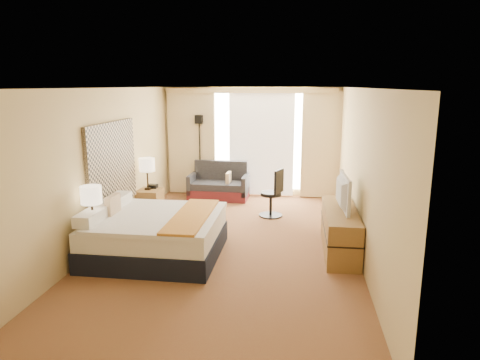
# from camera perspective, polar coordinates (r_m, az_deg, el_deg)

# --- Properties ---
(floor) EXTENTS (4.20, 7.00, 0.02)m
(floor) POSITION_cam_1_polar(r_m,az_deg,el_deg) (7.31, -1.57, -8.65)
(floor) COLOR #612A1B
(floor) RESTS_ON ground
(ceiling) EXTENTS (4.20, 7.00, 0.02)m
(ceiling) POSITION_cam_1_polar(r_m,az_deg,el_deg) (6.82, -1.70, 12.18)
(ceiling) COLOR silver
(ceiling) RESTS_ON wall_back
(wall_back) EXTENTS (4.20, 0.02, 2.60)m
(wall_back) POSITION_cam_1_polar(r_m,az_deg,el_deg) (10.38, 1.52, 5.09)
(wall_back) COLOR tan
(wall_back) RESTS_ON ground
(wall_front) EXTENTS (4.20, 0.02, 2.60)m
(wall_front) POSITION_cam_1_polar(r_m,az_deg,el_deg) (3.67, -10.67, -9.14)
(wall_front) COLOR tan
(wall_front) RESTS_ON ground
(wall_left) EXTENTS (0.02, 7.00, 2.60)m
(wall_left) POSITION_cam_1_polar(r_m,az_deg,el_deg) (7.58, -17.51, 1.75)
(wall_left) COLOR tan
(wall_left) RESTS_ON ground
(wall_right) EXTENTS (0.02, 7.00, 2.60)m
(wall_right) POSITION_cam_1_polar(r_m,az_deg,el_deg) (6.93, 15.77, 0.89)
(wall_right) COLOR tan
(wall_right) RESTS_ON ground
(headboard) EXTENTS (0.06, 1.85, 1.50)m
(headboard) POSITION_cam_1_polar(r_m,az_deg,el_deg) (7.74, -16.61, 1.87)
(headboard) COLOR black
(headboard) RESTS_ON wall_left
(nightstand_left) EXTENTS (0.45, 0.52, 0.55)m
(nightstand_left) POSITION_cam_1_polar(r_m,az_deg,el_deg) (6.84, -18.92, -8.43)
(nightstand_left) COLOR olive
(nightstand_left) RESTS_ON floor
(nightstand_right) EXTENTS (0.45, 0.52, 0.55)m
(nightstand_right) POSITION_cam_1_polar(r_m,az_deg,el_deg) (9.02, -11.88, -2.95)
(nightstand_right) COLOR olive
(nightstand_right) RESTS_ON floor
(media_dresser) EXTENTS (0.50, 1.80, 0.70)m
(media_dresser) POSITION_cam_1_polar(r_m,az_deg,el_deg) (7.14, 13.16, -6.53)
(media_dresser) COLOR olive
(media_dresser) RESTS_ON floor
(window) EXTENTS (2.30, 0.02, 2.30)m
(window) POSITION_cam_1_polar(r_m,az_deg,el_deg) (10.32, 2.89, 5.15)
(window) COLOR white
(window) RESTS_ON wall_back
(curtains) EXTENTS (4.12, 0.19, 2.56)m
(curtains) POSITION_cam_1_polar(r_m,az_deg,el_deg) (10.25, 1.44, 5.62)
(curtains) COLOR beige
(curtains) RESTS_ON floor
(bed) EXTENTS (1.97, 1.80, 0.96)m
(bed) POSITION_cam_1_polar(r_m,az_deg,el_deg) (6.90, -11.19, -7.11)
(bed) COLOR black
(bed) RESTS_ON floor
(loveseat) EXTENTS (1.40, 0.77, 0.87)m
(loveseat) POSITION_cam_1_polar(r_m,az_deg,el_deg) (10.19, -2.79, -0.86)
(loveseat) COLOR maroon
(loveseat) RESTS_ON floor
(floor_lamp) EXTENTS (0.25, 0.25, 1.95)m
(floor_lamp) POSITION_cam_1_polar(r_m,az_deg,el_deg) (10.38, -5.42, 5.47)
(floor_lamp) COLOR black
(floor_lamp) RESTS_ON floor
(desk_chair) EXTENTS (0.49, 0.49, 0.99)m
(desk_chair) POSITION_cam_1_polar(r_m,az_deg,el_deg) (8.74, 4.45, -2.08)
(desk_chair) COLOR black
(desk_chair) RESTS_ON floor
(lamp_left) EXTENTS (0.31, 0.31, 0.65)m
(lamp_left) POSITION_cam_1_polar(r_m,az_deg,el_deg) (6.65, -19.23, -2.00)
(lamp_left) COLOR black
(lamp_left) RESTS_ON nightstand_left
(lamp_right) EXTENTS (0.31, 0.31, 0.65)m
(lamp_right) POSITION_cam_1_polar(r_m,az_deg,el_deg) (8.85, -12.30, 1.93)
(lamp_right) COLOR black
(lamp_right) RESTS_ON nightstand_right
(tissue_box) EXTENTS (0.13, 0.13, 0.10)m
(tissue_box) POSITION_cam_1_polar(r_m,az_deg,el_deg) (6.60, -19.70, -6.26)
(tissue_box) COLOR #9BD0EF
(tissue_box) RESTS_ON nightstand_left
(telephone) EXTENTS (0.20, 0.16, 0.07)m
(telephone) POSITION_cam_1_polar(r_m,az_deg,el_deg) (9.07, -11.57, -0.82)
(telephone) COLOR black
(telephone) RESTS_ON nightstand_right
(television) EXTENTS (0.17, 0.97, 0.56)m
(television) POSITION_cam_1_polar(r_m,az_deg,el_deg) (6.98, 12.99, -1.57)
(television) COLOR black
(television) RESTS_ON media_dresser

